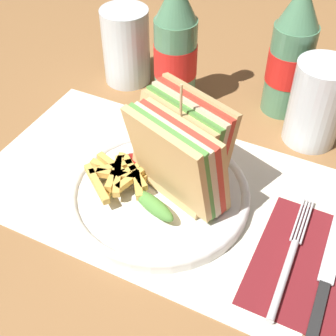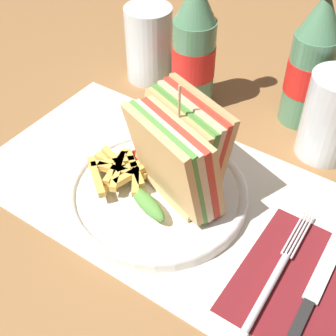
% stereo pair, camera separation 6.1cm
% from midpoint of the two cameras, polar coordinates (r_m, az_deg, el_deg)
% --- Properties ---
extents(ground_plane, '(4.00, 4.00, 0.00)m').
position_cam_midpoint_polar(ground_plane, '(0.62, -3.86, -3.91)').
color(ground_plane, olive).
extents(placemat, '(0.47, 0.29, 0.00)m').
position_cam_midpoint_polar(placemat, '(0.64, -4.43, -2.42)').
color(placemat, silver).
rests_on(placemat, ground_plane).
extents(plate_main, '(0.24, 0.24, 0.02)m').
position_cam_midpoint_polar(plate_main, '(0.61, -3.65, -3.30)').
color(plate_main, white).
rests_on(plate_main, ground_plane).
extents(club_sandwich, '(0.15, 0.14, 0.16)m').
position_cam_midpoint_polar(club_sandwich, '(0.57, -1.67, 1.56)').
color(club_sandwich, tan).
rests_on(club_sandwich, plate_main).
extents(fries_pile, '(0.10, 0.11, 0.02)m').
position_cam_midpoint_polar(fries_pile, '(0.62, -8.73, -0.77)').
color(fries_pile, gold).
rests_on(fries_pile, plate_main).
extents(ketchup_blob, '(0.04, 0.04, 0.01)m').
position_cam_midpoint_polar(ketchup_blob, '(0.63, -6.81, 0.48)').
color(ketchup_blob, maroon).
rests_on(ketchup_blob, plate_main).
extents(napkin, '(0.12, 0.18, 0.00)m').
position_cam_midpoint_polar(napkin, '(0.57, 13.87, -11.46)').
color(napkin, maroon).
rests_on(napkin, ground_plane).
extents(fork, '(0.02, 0.19, 0.01)m').
position_cam_midpoint_polar(fork, '(0.56, 11.33, -11.78)').
color(fork, silver).
rests_on(fork, napkin).
extents(knife, '(0.02, 0.20, 0.00)m').
position_cam_midpoint_polar(knife, '(0.57, 16.01, -12.12)').
color(knife, black).
rests_on(knife, napkin).
extents(coke_bottle_near, '(0.07, 0.07, 0.23)m').
position_cam_midpoint_polar(coke_bottle_near, '(0.73, -1.51, 14.42)').
color(coke_bottle_near, '#4C7F5B').
rests_on(coke_bottle_near, ground_plane).
extents(coke_bottle_far, '(0.07, 0.07, 0.23)m').
position_cam_midpoint_polar(coke_bottle_far, '(0.73, 12.51, 13.37)').
color(coke_bottle_far, '#4C7F5B').
rests_on(coke_bottle_far, ground_plane).
extents(glass_near, '(0.08, 0.08, 0.13)m').
position_cam_midpoint_polar(glass_near, '(0.70, 15.22, 6.91)').
color(glass_near, silver).
rests_on(glass_near, ground_plane).
extents(glass_far, '(0.08, 0.08, 0.13)m').
position_cam_midpoint_polar(glass_far, '(0.82, -7.26, 13.96)').
color(glass_far, silver).
rests_on(glass_far, ground_plane).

